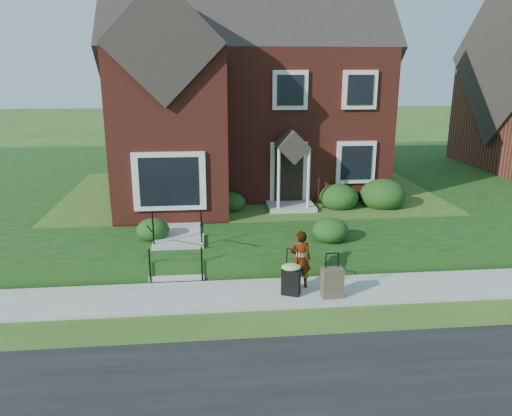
{
  "coord_description": "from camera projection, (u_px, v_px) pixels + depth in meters",
  "views": [
    {
      "loc": [
        -1.67,
        -11.01,
        5.32
      ],
      "look_at": [
        -0.35,
        2.0,
        1.64
      ],
      "focal_mm": 35.0,
      "sensor_mm": 36.0,
      "label": 1
    }
  ],
  "objects": [
    {
      "name": "ground",
      "position": [
        279.0,
        294.0,
        12.14
      ],
      "size": [
        120.0,
        120.0,
        0.0
      ],
      "primitive_type": "plane",
      "color": "#2D5119",
      "rests_on": "ground"
    },
    {
      "name": "walkway",
      "position": [
        183.0,
        215.0,
        16.52
      ],
      "size": [
        1.2,
        6.0,
        0.06
      ],
      "primitive_type": "cube",
      "color": "#9E9B93",
      "rests_on": "terrace"
    },
    {
      "name": "suitcase_olive",
      "position": [
        332.0,
        283.0,
        11.74
      ],
      "size": [
        0.52,
        0.31,
        1.09
      ],
      "rotation": [
        0.0,
        0.0,
        0.06
      ],
      "color": "#4C4632",
      "rests_on": "sidewalk"
    },
    {
      "name": "front_steps",
      "position": [
        178.0,
        253.0,
        13.54
      ],
      "size": [
        1.4,
        2.02,
        1.5
      ],
      "color": "#9E9B93",
      "rests_on": "ground"
    },
    {
      "name": "woman",
      "position": [
        300.0,
        259.0,
        12.19
      ],
      "size": [
        0.56,
        0.39,
        1.46
      ],
      "primitive_type": "imported",
      "rotation": [
        0.0,
        0.0,
        3.06
      ],
      "color": "#999999",
      "rests_on": "sidewalk"
    },
    {
      "name": "sidewalk",
      "position": [
        279.0,
        293.0,
        12.13
      ],
      "size": [
        60.0,
        1.6,
        0.08
      ],
      "primitive_type": "cube",
      "color": "#9E9B93",
      "rests_on": "ground"
    },
    {
      "name": "main_house",
      "position": [
        240.0,
        69.0,
        19.9
      ],
      "size": [
        10.4,
        10.2,
        9.4
      ],
      "color": "maroon",
      "rests_on": "terrace"
    },
    {
      "name": "terrace",
      "position": [
        331.0,
        181.0,
        22.89
      ],
      "size": [
        44.0,
        20.0,
        0.6
      ],
      "primitive_type": "cube",
      "color": "#11360E",
      "rests_on": "ground"
    },
    {
      "name": "suitcase_black",
      "position": [
        291.0,
        277.0,
        11.84
      ],
      "size": [
        0.59,
        0.54,
        1.14
      ],
      "rotation": [
        0.0,
        0.0,
        -0.41
      ],
      "color": "black",
      "rests_on": "sidewalk"
    },
    {
      "name": "foundation_shrubs",
      "position": [
        293.0,
        200.0,
        16.64
      ],
      "size": [
        9.88,
        4.55,
        1.11
      ],
      "color": "black",
      "rests_on": "terrace"
    }
  ]
}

